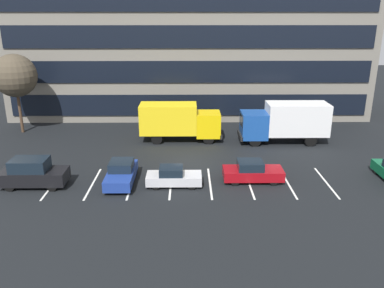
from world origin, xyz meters
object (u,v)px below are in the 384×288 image
box_truck_blue (286,121)px  suv_black (33,173)px  sedan_maroon (252,172)px  sedan_silver (173,177)px  sedan_navy (121,173)px  bare_tree (15,76)px  box_truck_yellow_all (179,120)px

box_truck_blue → suv_black: (-19.86, -9.52, -1.12)m
sedan_maroon → suv_black: (-15.46, -0.71, 0.26)m
box_truck_blue → sedan_maroon: (-4.40, -8.81, -1.38)m
sedan_silver → sedan_navy: 3.76m
sedan_maroon → sedan_silver: sedan_maroon is taller
suv_black → bare_tree: bare_tree is taller
box_truck_yellow_all → sedan_silver: box_truck_yellow_all is taller
box_truck_yellow_all → sedan_silver: (-0.17, -10.18, -1.34)m
box_truck_yellow_all → sedan_navy: size_ratio=1.72×
box_truck_blue → sedan_silver: box_truck_blue is taller
sedan_silver → suv_black: bearing=-180.0°
box_truck_yellow_all → sedan_navy: 10.50m
box_truck_blue → suv_black: size_ratio=1.78×
sedan_navy → bare_tree: (-12.07, 12.57, 4.99)m
box_truck_yellow_all → sedan_maroon: size_ratio=1.78×
box_truck_blue → sedan_navy: bearing=-146.9°
suv_black → box_truck_blue: bearing=25.6°
sedan_silver → bare_tree: 21.13m
suv_black → sedan_navy: suv_black is taller
box_truck_yellow_all → bare_tree: (-15.97, 2.90, 3.74)m
bare_tree → box_truck_yellow_all: bearing=-10.3°
sedan_navy → bare_tree: 18.13m
bare_tree → sedan_silver: bearing=-39.6°
sedan_silver → bare_tree: bare_tree is taller
sedan_navy → bare_tree: size_ratio=0.56×
sedan_maroon → bare_tree: size_ratio=0.55×
box_truck_blue → sedan_navy: size_ratio=1.82×
sedan_maroon → suv_black: size_ratio=0.95×
sedan_silver → bare_tree: bearing=140.4°
box_truck_yellow_all → suv_black: box_truck_yellow_all is taller
suv_black → sedan_navy: (6.06, 0.51, -0.24)m
box_truck_blue → box_truck_yellow_all: size_ratio=1.06×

